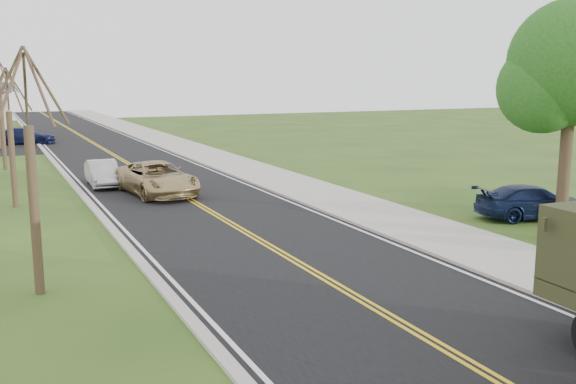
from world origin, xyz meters
TOP-DOWN VIEW (x-y plane):
  - road at (0.00, 40.00)m, footprint 8.00×120.00m
  - curb_right at (4.15, 40.00)m, footprint 0.30×120.00m
  - sidewalk_right at (5.90, 40.00)m, footprint 3.20×120.00m
  - curb_left at (-4.15, 40.00)m, footprint 0.30×120.00m
  - leafy_tree at (11.00, 10.01)m, footprint 4.83×4.50m
  - bare_tree_a at (-7.00, 10.00)m, footprint 1.93×2.26m
  - bare_tree_b at (-7.00, 22.00)m, footprint 1.83×2.14m
  - bare_tree_c at (-7.00, 34.00)m, footprint 2.04×2.39m
  - suv_champagne at (-0.97, 22.25)m, footprint 3.15×5.70m
  - sedan_silver at (-2.82, 25.74)m, footprint 1.42×3.87m
  - pickup_navy at (10.78, 11.17)m, footprint 4.68×2.74m
  - lot_car_navy at (-5.00, 48.89)m, footprint 4.87×2.89m

SIDE VIEW (x-z plane):
  - road at x=0.00m, z-range 0.00..0.01m
  - sidewalk_right at x=5.90m, z-range 0.00..0.10m
  - curb_left at x=-4.15m, z-range 0.00..0.10m
  - curb_right at x=4.15m, z-range 0.00..0.12m
  - sedan_silver at x=-2.82m, z-range 0.00..1.27m
  - pickup_navy at x=10.78m, z-range 0.00..1.27m
  - lot_car_navy at x=-5.00m, z-range 0.00..1.32m
  - suv_champagne at x=-0.97m, z-range 0.00..1.51m
  - bare_tree_b at x=-7.00m, z-range -0.39..5.34m
  - bare_tree_a at x=-7.00m, z-range -0.41..5.66m
  - bare_tree_c at x=-7.00m, z-range -0.44..5.99m
  - leafy_tree at x=11.00m, z-range 1.44..9.54m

